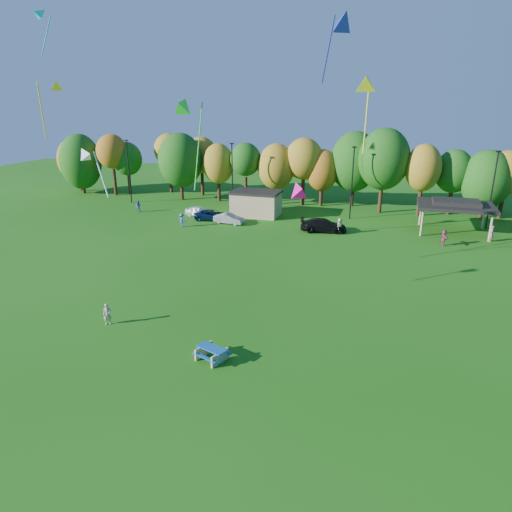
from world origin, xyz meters
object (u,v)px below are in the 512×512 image
(kite_flyer, at_px, (107,314))
(car_a, at_px, (199,212))
(picnic_table, at_px, (212,353))
(car_b, at_px, (229,219))
(car_c, at_px, (213,215))
(car_d, at_px, (323,225))

(kite_flyer, xyz_separation_m, car_a, (-6.33, 29.41, -0.07))
(picnic_table, relative_size, car_b, 0.58)
(car_a, bearing_deg, kite_flyer, -150.96)
(car_a, xyz_separation_m, car_c, (2.29, -1.03, -0.05))
(picnic_table, xyz_separation_m, car_b, (-9.92, 29.41, 0.17))
(kite_flyer, bearing_deg, car_a, 69.87)
(car_d, bearing_deg, kite_flyer, 148.66)
(car_a, height_order, car_c, car_a)
(picnic_table, bearing_deg, car_c, 132.65)
(car_a, relative_size, car_d, 0.76)
(kite_flyer, relative_size, car_d, 0.29)
(kite_flyer, bearing_deg, car_c, 65.83)
(car_b, relative_size, car_c, 0.82)
(picnic_table, distance_m, car_d, 29.31)
(car_b, bearing_deg, car_c, 74.48)
(car_a, distance_m, car_c, 2.51)
(kite_flyer, distance_m, car_c, 28.67)
(car_a, xyz_separation_m, car_d, (16.58, -2.16, 0.08))
(kite_flyer, relative_size, car_a, 0.38)
(picnic_table, distance_m, car_a, 34.74)
(car_c, height_order, car_d, car_d)
(kite_flyer, height_order, car_a, kite_flyer)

